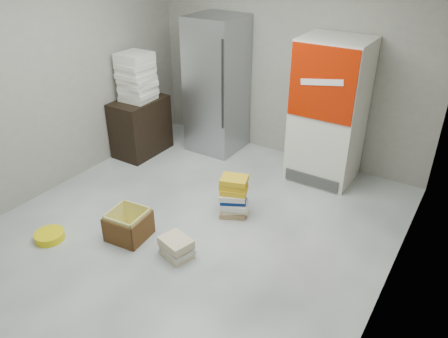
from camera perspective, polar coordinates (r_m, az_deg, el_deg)
name	(u,v)px	position (r m, az deg, el deg)	size (l,w,h in m)	color
ground	(178,241)	(4.67, -6.01, -9.31)	(5.00, 5.00, 0.00)	silver
room_shell	(167,73)	(3.84, -7.39, 12.31)	(4.04, 5.04, 2.82)	gray
steel_fridge	(217,86)	(6.24, -0.93, 10.85)	(0.70, 0.72, 1.90)	#AAADB2
coke_cooler	(329,112)	(5.57, 13.50, 7.28)	(0.80, 0.73, 1.80)	silver
wood_shelf	(141,126)	(6.39, -10.81, 5.48)	(0.50, 0.80, 0.80)	black
supply_box_stack	(136,77)	(6.14, -11.37, 11.70)	(0.44, 0.44, 0.65)	white
phonebook_stack_main	(234,196)	(4.91, 1.28, -3.60)	(0.39, 0.37, 0.49)	#9E7D54
phonebook_stack_side	(177,247)	(4.43, -6.22, -10.07)	(0.37, 0.33, 0.21)	beige
cardboard_box	(129,227)	(4.74, -12.33, -7.36)	(0.43, 0.43, 0.31)	yellow
bucket_lid	(50,236)	(5.00, -21.81, -8.11)	(0.31, 0.31, 0.08)	yellow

